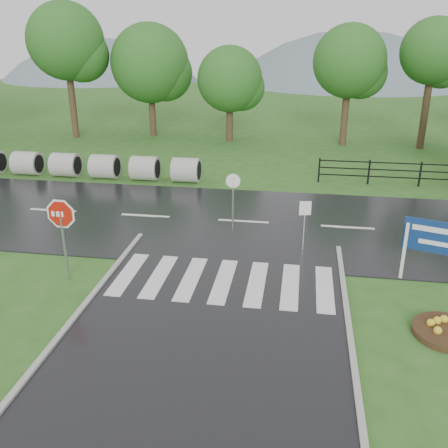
# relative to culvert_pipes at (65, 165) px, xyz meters

# --- Properties ---
(ground) EXTENTS (120.00, 120.00, 0.00)m
(ground) POSITION_rel_culvert_pipes_xyz_m (9.76, -15.00, -0.60)
(ground) COLOR #2D5E1F
(ground) RESTS_ON ground
(main_road) EXTENTS (90.00, 8.00, 0.04)m
(main_road) POSITION_rel_culvert_pipes_xyz_m (9.76, -5.00, -0.60)
(main_road) COLOR black
(main_road) RESTS_ON ground
(crosswalk) EXTENTS (6.50, 2.80, 0.02)m
(crosswalk) POSITION_rel_culvert_pipes_xyz_m (9.76, -10.00, -0.54)
(crosswalk) COLOR silver
(crosswalk) RESTS_ON ground
(fence_west) EXTENTS (9.58, 0.08, 1.20)m
(fence_west) POSITION_rel_culvert_pipes_xyz_m (17.51, 1.00, 0.12)
(fence_west) COLOR black
(fence_west) RESTS_ON ground
(hills) EXTENTS (102.00, 48.00, 48.00)m
(hills) POSITION_rel_culvert_pipes_xyz_m (13.25, 50.00, -16.14)
(hills) COLOR slate
(hills) RESTS_ON ground
(treeline) EXTENTS (83.20, 5.20, 10.00)m
(treeline) POSITION_rel_culvert_pipes_xyz_m (10.76, 9.00, -0.60)
(treeline) COLOR #225D1D
(treeline) RESTS_ON ground
(culvert_pipes) EXTENTS (13.90, 1.20, 1.20)m
(culvert_pipes) POSITION_rel_culvert_pipes_xyz_m (0.00, 0.00, 0.00)
(culvert_pipes) COLOR #9E9B93
(culvert_pipes) RESTS_ON ground
(stop_sign) EXTENTS (1.21, 0.11, 2.73)m
(stop_sign) POSITION_rel_culvert_pipes_xyz_m (5.05, -10.50, 1.30)
(stop_sign) COLOR #939399
(stop_sign) RESTS_ON ground
(estate_billboard) EXTENTS (2.13, 0.74, 1.92)m
(estate_billboard) POSITION_rel_culvert_pipes_xyz_m (16.08, -8.91, 0.72)
(estate_billboard) COLOR silver
(estate_billboard) RESTS_ON ground
(flower_bed) EXTENTS (1.69, 1.69, 0.34)m
(flower_bed) POSITION_rel_culvert_pipes_xyz_m (15.72, -11.83, -0.47)
(flower_bed) COLOR #332111
(flower_bed) RESTS_ON ground
(reg_sign_small) EXTENTS (0.40, 0.10, 1.80)m
(reg_sign_small) POSITION_rel_culvert_pipes_xyz_m (12.09, -7.30, 0.70)
(reg_sign_small) COLOR #939399
(reg_sign_small) RESTS_ON ground
(reg_sign_round) EXTENTS (0.53, 0.07, 2.27)m
(reg_sign_round) POSITION_rel_culvert_pipes_xyz_m (9.49, -6.06, 0.83)
(reg_sign_round) COLOR #939399
(reg_sign_round) RESTS_ON ground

